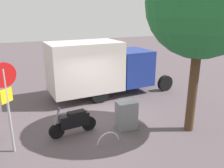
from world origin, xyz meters
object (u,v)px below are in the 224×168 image
Objects in this scene: box_truck_near at (101,66)px; bike_rack_hoop at (108,143)px; utility_cabinet at (126,115)px; motorcycle at (74,121)px; street_tree at (202,3)px; stop_sign at (6,95)px.

bike_rack_hoop is (1.58, 4.62, -1.61)m from box_truck_near.
box_truck_near is 4.06m from utility_cabinet.
motorcycle is at bearing -10.32° from utility_cabinet.
bike_rack_hoop is at bearing -6.59° from street_tree.
utility_cabinet is at bearing 164.64° from motorcycle.
motorcycle reaches higher than bike_rack_hoop.
box_truck_near is 6.24× the size of utility_cabinet.
utility_cabinet is (-1.98, 0.36, 0.03)m from motorcycle.
motorcycle is at bearing -127.79° from box_truck_near.
box_truck_near is at bearing -71.79° from street_tree.
motorcycle is at bearing -171.36° from stop_sign.
street_tree is at bearing 152.68° from utility_cabinet.
box_truck_near is 5.99m from stop_sign.
stop_sign is at bearing -10.48° from street_tree.
box_truck_near is 4.45m from motorcycle.
stop_sign is (4.58, 3.84, 0.36)m from box_truck_near.
stop_sign is (2.09, 0.32, 1.45)m from motorcycle.
stop_sign reaches higher than box_truck_near.
street_tree reaches higher than box_truck_near.
stop_sign is at bearing -0.61° from utility_cabinet.
stop_sign is at bearing -142.59° from box_truck_near.
street_tree reaches higher than utility_cabinet.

